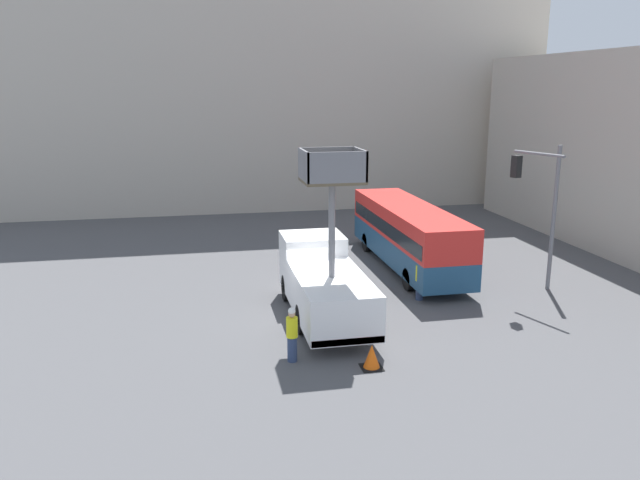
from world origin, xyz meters
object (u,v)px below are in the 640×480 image
(traffic_cone_near_truck, at_px, (372,357))
(road_worker_directing, at_px, (420,279))
(traffic_light_pole, at_px, (542,197))
(utility_truck, at_px, (324,280))
(road_worker_near_truck, at_px, (292,334))
(city_bus, at_px, (408,232))

(traffic_cone_near_truck, bearing_deg, road_worker_directing, 57.39)
(traffic_light_pole, bearing_deg, utility_truck, -172.74)
(utility_truck, bearing_deg, traffic_cone_near_truck, -82.86)
(road_worker_directing, xyz_separation_m, traffic_cone_near_truck, (-3.84, -5.99, -0.56))
(utility_truck, xyz_separation_m, road_worker_directing, (4.43, 1.28, -0.60))
(traffic_light_pole, distance_m, road_worker_near_truck, 13.03)
(city_bus, xyz_separation_m, road_worker_directing, (-1.11, -4.74, -0.90))
(road_worker_directing, bearing_deg, road_worker_near_truck, 12.50)
(city_bus, bearing_deg, traffic_light_pole, -132.26)
(city_bus, height_order, traffic_light_pole, traffic_light_pole)
(utility_truck, relative_size, traffic_light_pole, 1.16)
(traffic_cone_near_truck, bearing_deg, traffic_light_pole, 33.05)
(utility_truck, relative_size, road_worker_directing, 4.01)
(traffic_light_pole, bearing_deg, city_bus, 131.39)
(city_bus, relative_size, road_worker_directing, 5.99)
(road_worker_near_truck, height_order, road_worker_directing, road_worker_near_truck)
(traffic_light_pole, relative_size, traffic_cone_near_truck, 8.06)
(road_worker_near_truck, bearing_deg, traffic_light_pole, 123.61)
(road_worker_near_truck, height_order, traffic_cone_near_truck, road_worker_near_truck)
(utility_truck, height_order, road_worker_directing, utility_truck)
(road_worker_near_truck, xyz_separation_m, road_worker_directing, (6.26, 4.99, -0.01))
(utility_truck, distance_m, traffic_cone_near_truck, 4.89)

